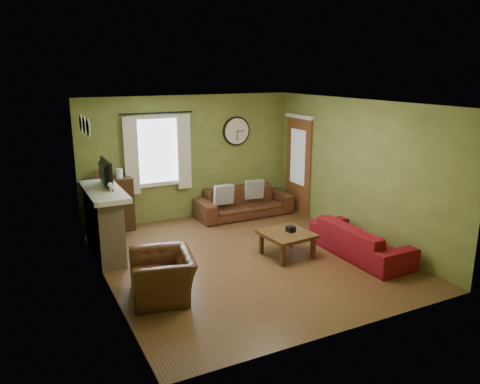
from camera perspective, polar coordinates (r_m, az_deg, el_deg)
name	(u,v)px	position (r m, az deg, el deg)	size (l,w,h in m)	color
floor	(245,258)	(8.04, 0.65, -7.99)	(4.60, 5.20, 0.00)	brown
ceiling	(246,103)	(7.44, 0.71, 10.83)	(4.60, 5.20, 0.00)	white
wall_left	(102,201)	(6.92, -16.50, -1.02)	(0.00, 5.20, 2.60)	olive
wall_right	(356,170)	(8.90, 13.96, 2.59)	(0.00, 5.20, 2.60)	olive
wall_back	(189,158)	(9.96, -6.22, 4.20)	(4.60, 0.00, 2.60)	olive
wall_front	(349,231)	(5.55, 13.15, -4.67)	(4.60, 0.00, 2.60)	olive
fireplace	(104,225)	(8.25, -16.24, -3.92)	(0.40, 1.40, 1.10)	tan
firebox	(116,237)	(8.37, -14.84, -5.38)	(0.04, 0.60, 0.55)	black
mantel	(103,191)	(8.09, -16.33, 0.07)	(0.58, 1.60, 0.08)	white
tv	(102,177)	(8.19, -16.50, 1.77)	(0.60, 0.08, 0.35)	black
tv_screen	(106,173)	(8.19, -15.98, 2.21)	(0.02, 0.62, 0.36)	#994C3F
medallion_left	(88,128)	(7.52, -18.01, 7.48)	(0.28, 0.28, 0.03)	white
medallion_mid	(85,125)	(7.87, -18.42, 7.74)	(0.28, 0.28, 0.03)	white
medallion_right	(81,123)	(8.21, -18.80, 7.97)	(0.28, 0.28, 0.03)	white
window_pane	(157,151)	(9.69, -10.10, 4.97)	(1.00, 0.02, 1.30)	silver
curtain_rod	(157,113)	(9.50, -10.13, 9.46)	(0.03, 0.03, 1.50)	black
curtain_left	(131,156)	(9.47, -13.10, 4.27)	(0.28, 0.04, 1.55)	silver
curtain_right	(184,152)	(9.78, -6.82, 4.88)	(0.28, 0.04, 1.55)	silver
wall_clock	(237,131)	(10.27, -0.41, 7.43)	(0.64, 0.06, 0.64)	white
door	(298,166)	(10.38, 7.14, 3.19)	(0.05, 0.90, 2.10)	brown
bookshelf	(110,205)	(9.48, -15.60, -1.58)	(0.89, 0.38, 1.06)	#322211
book	(102,185)	(9.34, -16.50, 0.84)	(0.18, 0.25, 0.02)	#4F3318
sofa_brown	(244,202)	(10.19, 0.47, -1.23)	(2.09, 0.82, 0.61)	#492617
pillow_left	(224,195)	(9.86, -2.00, -0.31)	(0.42, 0.12, 0.42)	#969BA2
pillow_right	(254,189)	(10.27, 1.75, 0.32)	(0.41, 0.12, 0.41)	#969BA2
sofa_red	(360,240)	(8.28, 14.46, -5.68)	(1.94, 0.76, 0.57)	maroon
armchair	(163,276)	(6.71, -9.41, -10.06)	(0.97, 0.85, 0.63)	#492617
coffee_table	(287,244)	(8.08, 5.74, -6.36)	(0.79, 0.79, 0.42)	#4F3318
tissue_box	(291,233)	(8.06, 6.19, -4.97)	(0.13, 0.13, 0.10)	black
wine_glass_a	(112,192)	(7.49, -15.38, 0.03)	(0.07, 0.07, 0.19)	white
wine_glass_b	(110,189)	(7.58, -15.54, 0.30)	(0.08, 0.08, 0.22)	white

